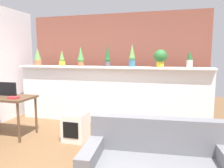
{
  "coord_description": "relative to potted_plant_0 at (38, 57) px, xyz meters",
  "views": [
    {
      "loc": [
        1.3,
        -2.45,
        1.51
      ],
      "look_at": [
        0.29,
        1.22,
        1.0
      ],
      "focal_mm": 34.07,
      "sensor_mm": 36.0,
      "label": 1
    }
  ],
  "objects": [
    {
      "name": "potted_plant_3",
      "position": [
        1.72,
        0.03,
        0.02
      ],
      "size": [
        0.13,
        0.13,
        0.48
      ],
      "color": "#4C4C51",
      "rests_on": "plant_shelf"
    },
    {
      "name": "potted_plant_1",
      "position": [
        0.63,
        0.01,
        -0.05
      ],
      "size": [
        0.14,
        0.14,
        0.35
      ],
      "color": "gold",
      "rests_on": "plant_shelf"
    },
    {
      "name": "brick_wall_behind",
      "position": [
        1.73,
        0.64,
        -0.23
      ],
      "size": [
        4.29,
        0.1,
        2.5
      ],
      "primitive_type": "cube",
      "color": "brown",
      "rests_on": "ground"
    },
    {
      "name": "side_cube_shelf",
      "position": [
        1.43,
        -1.05,
        -1.23
      ],
      "size": [
        0.4,
        0.41,
        0.5
      ],
      "color": "silver",
      "rests_on": "ground"
    },
    {
      "name": "potted_plant_5",
      "position": [
        2.84,
        -0.03,
        0.0
      ],
      "size": [
        0.26,
        0.26,
        0.35
      ],
      "color": "gold",
      "rests_on": "plant_shelf"
    },
    {
      "name": "potted_plant_2",
      "position": [
        1.12,
        -0.04,
        -0.0
      ],
      "size": [
        0.15,
        0.15,
        0.43
      ],
      "color": "#C66B42",
      "rests_on": "plant_shelf"
    },
    {
      "name": "vase_on_shelf",
      "position": [
        1.4,
        -1.06,
        -0.89
      ],
      "size": [
        0.11,
        0.11,
        0.18
      ],
      "primitive_type": "cylinder",
      "color": "silver",
      "rests_on": "side_cube_shelf"
    },
    {
      "name": "desk",
      "position": [
        0.03,
        -1.17,
        -0.81
      ],
      "size": [
        1.1,
        0.6,
        0.75
      ],
      "color": "brown",
      "rests_on": "ground"
    },
    {
      "name": "potted_plant_0",
      "position": [
        0.0,
        0.0,
        0.0
      ],
      "size": [
        0.16,
        0.16,
        0.4
      ],
      "color": "#C66B42",
      "rests_on": "plant_shelf"
    },
    {
      "name": "potted_plant_4",
      "position": [
        2.25,
        0.03,
        0.02
      ],
      "size": [
        0.14,
        0.14,
        0.48
      ],
      "color": "#386B84",
      "rests_on": "plant_shelf"
    },
    {
      "name": "potted_plant_6",
      "position": [
        3.39,
        -0.04,
        -0.04
      ],
      "size": [
        0.11,
        0.11,
        0.32
      ],
      "color": "silver",
      "rests_on": "plant_shelf"
    },
    {
      "name": "book_on_desk",
      "position": [
        0.36,
        -1.3,
        -0.71
      ],
      "size": [
        0.17,
        0.12,
        0.04
      ],
      "primitive_type": "cube",
      "color": "#B22D33",
      "rests_on": "desk"
    },
    {
      "name": "ground_plane",
      "position": [
        1.73,
        -1.96,
        -1.48
      ],
      "size": [
        12.0,
        12.0,
        0.0
      ],
      "primitive_type": "plane",
      "color": "brown"
    },
    {
      "name": "plant_shelf",
      "position": [
        1.73,
        -0.0,
        -0.22
      ],
      "size": [
        4.29,
        0.29,
        0.04
      ],
      "primitive_type": "cube",
      "color": "white",
      "rests_on": "divider_wall"
    },
    {
      "name": "divider_wall",
      "position": [
        1.73,
        0.04,
        -0.86
      ],
      "size": [
        4.29,
        0.16,
        1.24
      ],
      "primitive_type": "cube",
      "color": "white",
      "rests_on": "ground"
    },
    {
      "name": "tv_monitor",
      "position": [
        0.02,
        -1.09,
        -0.6
      ],
      "size": [
        0.44,
        0.04,
        0.26
      ],
      "primitive_type": "cube",
      "color": "black",
      "rests_on": "desk"
    }
  ]
}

